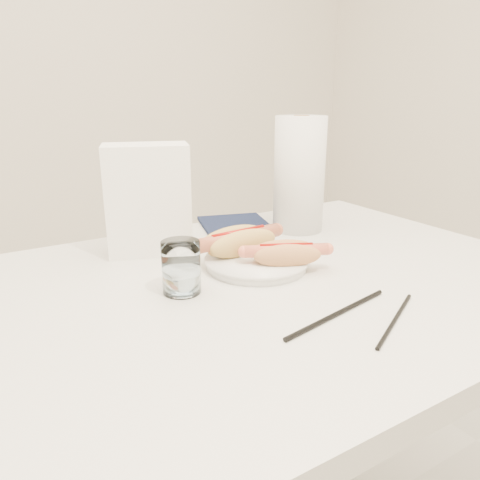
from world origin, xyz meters
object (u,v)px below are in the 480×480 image
plate (256,263)px  water_glass (181,267)px  table (244,313)px  napkin_box (148,200)px  paper_towel_roll (299,174)px  hotdog_left (239,242)px  hotdog_right (286,254)px

plate → water_glass: 0.18m
table → plate: 0.11m
napkin_box → water_glass: bearing=-78.8°
napkin_box → paper_towel_roll: (0.37, -0.03, 0.02)m
table → water_glass: water_glass is taller
hotdog_left → hotdog_right: hotdog_left is taller
water_glass → plate: bearing=10.1°
plate → napkin_box: (-0.14, 0.20, 0.11)m
plate → paper_towel_roll: 0.31m
plate → hotdog_left: 0.06m
table → hotdog_left: bearing=64.2°
table → hotdog_left: hotdog_left is taller
plate → paper_towel_roll: paper_towel_roll is taller
plate → paper_towel_roll: (0.23, 0.17, 0.13)m
water_glass → paper_towel_roll: bearing=26.0°
hotdog_right → paper_towel_roll: paper_towel_roll is taller
table → paper_towel_roll: size_ratio=4.39×
table → napkin_box: size_ratio=5.28×
hotdog_left → paper_towel_roll: (0.24, 0.12, 0.10)m
napkin_box → paper_towel_roll: 0.37m
paper_towel_roll → napkin_box: bearing=175.1°
hotdog_right → hotdog_left: bearing=141.3°
hotdog_right → table: bearing=-151.8°
water_glass → napkin_box: bearing=81.9°
hotdog_right → napkin_box: bearing=151.0°
plate → table: bearing=-138.9°
plate → hotdog_left: size_ratio=0.99×
napkin_box → table: bearing=-53.0°
hotdog_right → napkin_box: 0.31m
hotdog_left → hotdog_right: (0.05, -0.10, -0.00)m
water_glass → hotdog_left: bearing=26.0°
hotdog_left → napkin_box: napkin_box is taller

